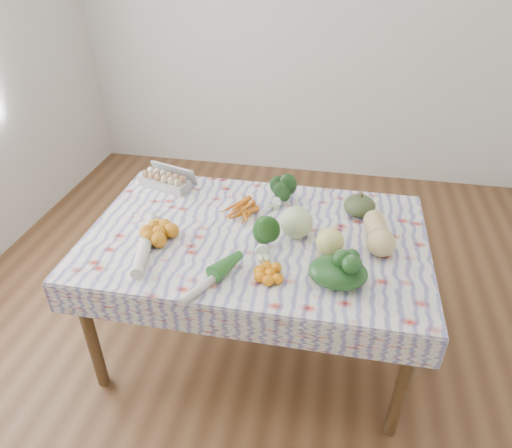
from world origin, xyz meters
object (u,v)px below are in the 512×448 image
Objects in this scene: cabbage at (296,222)px; butternut_squash at (379,232)px; dining_table at (256,247)px; kabocha_squash at (360,206)px; grapefruit at (330,242)px; egg_carton at (165,181)px.

butternut_squash is (0.39, 0.01, -0.01)m from cabbage.
kabocha_squash reaches higher than dining_table.
kabocha_squash is 0.40m from cabbage.
dining_table is 0.25m from cabbage.
kabocha_squash is at bearing 102.60° from butternut_squash.
dining_table is 10.06× the size of cabbage.
cabbage reaches higher than grapefruit.
egg_carton is at bearing 156.90° from cabbage.
cabbage is 0.39m from butternut_squash.
dining_table is at bearing -174.17° from cabbage.
dining_table is 0.72m from egg_carton.
dining_table is at bearing -150.64° from kabocha_squash.
kabocha_squash is at bearing 12.70° from egg_carton.
butternut_squash is 2.19× the size of grapefruit.
kabocha_squash is 1.26× the size of grapefruit.
grapefruit is at bearing -8.04° from egg_carton.
egg_carton reaches higher than dining_table.
grapefruit is at bearing -109.88° from kabocha_squash.
cabbage reaches higher than dining_table.
kabocha_squash is 0.39m from grapefruit.
dining_table is 0.40m from grapefruit.
butternut_squash is at bearing 1.40° from egg_carton.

